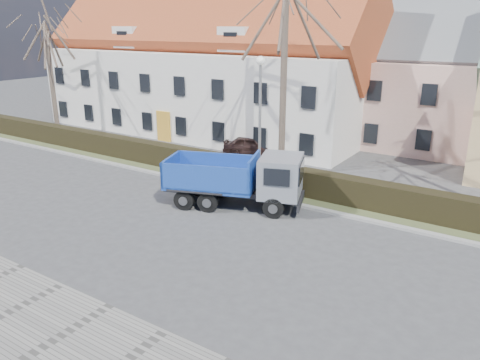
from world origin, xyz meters
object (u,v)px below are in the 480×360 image
Objects in this scene: streetlight at (260,120)px; parked_car_a at (251,146)px; cart_frame at (162,172)px; dump_truck at (229,179)px.

streetlight reaches higher than parked_car_a.
streetlight is at bearing 28.26° from cart_frame.
dump_truck is at bearing -15.23° from cart_frame.
streetlight is at bearing 81.64° from dump_truck.
dump_truck is 1.80× the size of parked_car_a.
dump_truck is 4.65m from streetlight.
cart_frame is at bearing 145.12° from dump_truck.
streetlight reaches higher than cart_frame.
streetlight is 6.23m from cart_frame.
parked_car_a is at bearing 126.47° from streetlight.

